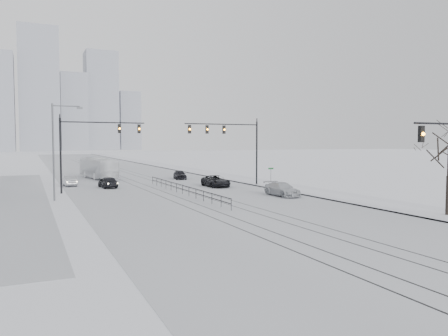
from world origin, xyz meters
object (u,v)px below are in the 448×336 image
sedan_sb_inner (108,182)px  sedan_nb_front (216,181)px  sedan_sb_outer (70,181)px  box_truck (98,168)px  sedan_nb_right (282,189)px  sedan_nb_far (180,175)px

sedan_sb_inner → sedan_nb_front: size_ratio=0.81×
sedan_sb_inner → sedan_sb_outer: bearing=-52.7°
sedan_sb_outer → box_truck: 11.09m
sedan_nb_right → box_truck: (-13.81, 29.43, 0.87)m
sedan_sb_outer → sedan_nb_front: 18.20m
sedan_nb_front → sedan_nb_far: (-0.53, 12.22, -0.03)m
sedan_nb_front → sedan_nb_right: bearing=-76.6°
sedan_sb_outer → box_truck: size_ratio=0.35×
sedan_sb_inner → sedan_nb_front: 12.88m
sedan_sb_outer → sedan_nb_far: size_ratio=1.02×
sedan_sb_inner → sedan_sb_outer: size_ratio=1.01×
sedan_sb_inner → sedan_nb_right: sedan_nb_right is taller
sedan_sb_inner → sedan_nb_far: bearing=-151.4°
sedan_nb_right → sedan_nb_far: (-3.07, 23.35, -0.02)m
sedan_nb_front → sedan_nb_right: size_ratio=1.05×
sedan_nb_right → sedan_nb_far: sedan_nb_right is taller
sedan_sb_inner → sedan_nb_right: 21.24m
sedan_sb_outer → sedan_nb_right: size_ratio=0.84×
sedan_nb_front → box_truck: bearing=122.2°
sedan_sb_inner → sedan_sb_outer: (-3.97, 4.20, -0.03)m
sedan_sb_inner → box_truck: bearing=-99.7°
sedan_nb_front → sedan_sb_inner: bearing=161.6°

